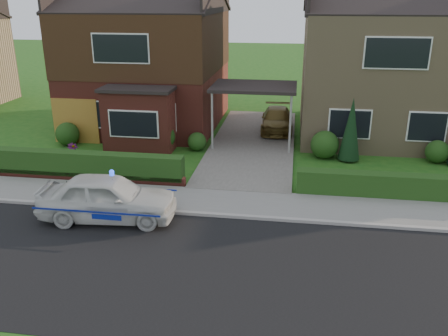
# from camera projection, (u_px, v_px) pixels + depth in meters

# --- Properties ---
(ground) EXTENTS (120.00, 120.00, 0.00)m
(ground) POSITION_uv_depth(u_px,v_px,m) (213.00, 270.00, 12.10)
(ground) COLOR #1C5416
(ground) RESTS_ON ground
(road) EXTENTS (60.00, 6.00, 0.02)m
(road) POSITION_uv_depth(u_px,v_px,m) (213.00, 270.00, 12.10)
(road) COLOR black
(road) RESTS_ON ground
(kerb) EXTENTS (60.00, 0.16, 0.12)m
(kerb) POSITION_uv_depth(u_px,v_px,m) (230.00, 216.00, 14.91)
(kerb) COLOR #9E9993
(kerb) RESTS_ON ground
(sidewalk) EXTENTS (60.00, 2.00, 0.10)m
(sidewalk) POSITION_uv_depth(u_px,v_px,m) (234.00, 203.00, 15.89)
(sidewalk) COLOR slate
(sidewalk) RESTS_ON ground
(driveway) EXTENTS (3.80, 12.00, 0.12)m
(driveway) POSITION_uv_depth(u_px,v_px,m) (253.00, 143.00, 22.29)
(driveway) COLOR #666059
(driveway) RESTS_ON ground
(house_left) EXTENTS (7.50, 9.53, 7.25)m
(house_left) POSITION_uv_depth(u_px,v_px,m) (148.00, 52.00, 24.50)
(house_left) COLOR maroon
(house_left) RESTS_ON ground
(house_right) EXTENTS (7.50, 8.06, 7.25)m
(house_right) POSITION_uv_depth(u_px,v_px,m) (379.00, 59.00, 23.01)
(house_right) COLOR tan
(house_right) RESTS_ON ground
(carport_link) EXTENTS (3.80, 3.00, 2.77)m
(carport_link) POSITION_uv_depth(u_px,v_px,m) (254.00, 88.00, 21.35)
(carport_link) COLOR black
(carport_link) RESTS_ON ground
(garage_door) EXTENTS (2.20, 0.10, 2.10)m
(garage_door) POSITION_uv_depth(u_px,v_px,m) (76.00, 121.00, 22.14)
(garage_door) COLOR brown
(garage_door) RESTS_ON ground
(dwarf_wall) EXTENTS (7.70, 0.25, 0.36)m
(dwarf_wall) POSITION_uv_depth(u_px,v_px,m) (85.00, 177.00, 17.77)
(dwarf_wall) COLOR maroon
(dwarf_wall) RESTS_ON ground
(hedge_left) EXTENTS (7.50, 0.55, 0.90)m
(hedge_left) POSITION_uv_depth(u_px,v_px,m) (87.00, 180.00, 17.97)
(hedge_left) COLOR #133E15
(hedge_left) RESTS_ON ground
(hedge_right) EXTENTS (7.50, 0.55, 0.80)m
(hedge_right) POSITION_uv_depth(u_px,v_px,m) (406.00, 200.00, 16.25)
(hedge_right) COLOR #133E15
(hedge_right) RESTS_ON ground
(shrub_left_far) EXTENTS (1.08, 1.08, 1.08)m
(shrub_left_far) POSITION_uv_depth(u_px,v_px,m) (67.00, 134.00, 21.92)
(shrub_left_far) COLOR #133E15
(shrub_left_far) RESTS_ON ground
(shrub_left_mid) EXTENTS (1.32, 1.32, 1.32)m
(shrub_left_mid) POSITION_uv_depth(u_px,v_px,m) (160.00, 137.00, 21.06)
(shrub_left_mid) COLOR #133E15
(shrub_left_mid) RESTS_ON ground
(shrub_left_near) EXTENTS (0.84, 0.84, 0.84)m
(shrub_left_near) POSITION_uv_depth(u_px,v_px,m) (197.00, 142.00, 21.20)
(shrub_left_near) COLOR #133E15
(shrub_left_near) RESTS_ON ground
(shrub_right_near) EXTENTS (1.20, 1.20, 1.20)m
(shrub_right_near) POSITION_uv_depth(u_px,v_px,m) (325.00, 145.00, 20.16)
(shrub_right_near) COLOR #133E15
(shrub_right_near) RESTS_ON ground
(shrub_right_mid) EXTENTS (0.96, 0.96, 0.96)m
(shrub_right_mid) POSITION_uv_depth(u_px,v_px,m) (437.00, 152.00, 19.65)
(shrub_right_mid) COLOR #133E15
(shrub_right_mid) RESTS_ON ground
(conifer_a) EXTENTS (0.90, 0.90, 2.60)m
(conifer_a) POSITION_uv_depth(u_px,v_px,m) (351.00, 131.00, 19.60)
(conifer_a) COLOR black
(conifer_a) RESTS_ON ground
(police_car) EXTENTS (3.90, 4.36, 1.61)m
(police_car) POSITION_uv_depth(u_px,v_px,m) (108.00, 198.00, 14.60)
(police_car) COLOR silver
(police_car) RESTS_ON ground
(driveway_car) EXTENTS (1.65, 3.82, 1.10)m
(driveway_car) POSITION_uv_depth(u_px,v_px,m) (277.00, 120.00, 23.92)
(driveway_car) COLOR brown
(driveway_car) RESTS_ON driveway
(potted_plant_a) EXTENTS (0.42, 0.34, 0.70)m
(potted_plant_a) POSITION_uv_depth(u_px,v_px,m) (152.00, 145.00, 20.93)
(potted_plant_a) COLOR gray
(potted_plant_a) RESTS_ON ground
(potted_plant_b) EXTENTS (0.46, 0.42, 0.68)m
(potted_plant_b) POSITION_uv_depth(u_px,v_px,m) (146.00, 169.00, 18.06)
(potted_plant_b) COLOR gray
(potted_plant_b) RESTS_ON ground
(potted_plant_c) EXTENTS (0.65, 0.65, 0.83)m
(potted_plant_c) POSITION_uv_depth(u_px,v_px,m) (73.00, 154.00, 19.61)
(potted_plant_c) COLOR gray
(potted_plant_c) RESTS_ON ground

